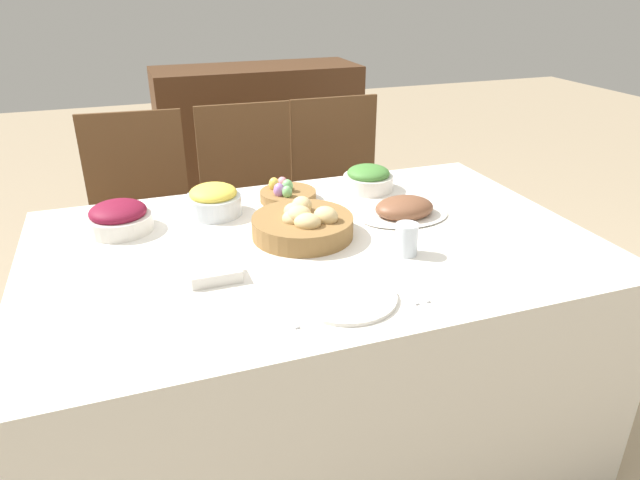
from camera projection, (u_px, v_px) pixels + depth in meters
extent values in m
plane|color=tan|center=(315.00, 433.00, 2.01)|extent=(12.00, 12.00, 0.00)
cube|color=white|center=(314.00, 346.00, 1.85)|extent=(1.65, 1.06, 0.75)
cylinder|color=brown|center=(223.00, 304.00, 2.39)|extent=(0.03, 0.03, 0.43)
cylinder|color=brown|center=(312.00, 290.00, 2.50)|extent=(0.03, 0.03, 0.43)
cylinder|color=brown|center=(211.00, 263.00, 2.73)|extent=(0.03, 0.03, 0.43)
cylinder|color=brown|center=(290.00, 253.00, 2.83)|extent=(0.03, 0.03, 0.43)
cube|color=brown|center=(257.00, 232.00, 2.52)|extent=(0.44, 0.44, 0.02)
cube|color=brown|center=(245.00, 161.00, 2.58)|extent=(0.42, 0.03, 0.51)
cylinder|color=brown|center=(321.00, 287.00, 2.52)|extent=(0.03, 0.03, 0.43)
cylinder|color=brown|center=(401.00, 274.00, 2.63)|extent=(0.03, 0.03, 0.43)
cylinder|color=brown|center=(297.00, 251.00, 2.85)|extent=(0.03, 0.03, 0.43)
cylinder|color=brown|center=(368.00, 240.00, 2.96)|extent=(0.03, 0.03, 0.43)
cube|color=brown|center=(348.00, 219.00, 2.65)|extent=(0.43, 0.43, 0.02)
cube|color=brown|center=(334.00, 152.00, 2.71)|extent=(0.42, 0.03, 0.51)
cylinder|color=brown|center=(100.00, 325.00, 2.25)|extent=(0.03, 0.03, 0.43)
cylinder|color=brown|center=(200.00, 311.00, 2.34)|extent=(0.03, 0.03, 0.43)
cylinder|color=brown|center=(106.00, 279.00, 2.59)|extent=(0.03, 0.03, 0.43)
cylinder|color=brown|center=(193.00, 268.00, 2.68)|extent=(0.03, 0.03, 0.43)
cube|color=brown|center=(144.00, 248.00, 2.37)|extent=(0.45, 0.45, 0.02)
cube|color=brown|center=(136.00, 172.00, 2.43)|extent=(0.42, 0.05, 0.51)
cube|color=#4C2D19|center=(260.00, 152.00, 3.42)|extent=(1.16, 0.44, 1.00)
cylinder|color=olive|center=(303.00, 227.00, 1.71)|extent=(0.30, 0.30, 0.06)
ellipsoid|color=#E0C184|center=(308.00, 222.00, 1.64)|extent=(0.10, 0.10, 0.05)
ellipsoid|color=#E0C184|center=(299.00, 215.00, 1.67)|extent=(0.08, 0.08, 0.05)
ellipsoid|color=#E0C184|center=(302.00, 205.00, 1.73)|extent=(0.07, 0.07, 0.06)
ellipsoid|color=#E0C184|center=(292.00, 218.00, 1.67)|extent=(0.06, 0.07, 0.05)
ellipsoid|color=#E0C184|center=(325.00, 216.00, 1.68)|extent=(0.10, 0.10, 0.06)
ellipsoid|color=#E0C184|center=(295.00, 211.00, 1.72)|extent=(0.09, 0.09, 0.05)
cylinder|color=olive|center=(288.00, 196.00, 1.99)|extent=(0.20, 0.20, 0.03)
ellipsoid|color=#7FCC7A|center=(287.00, 192.00, 1.93)|extent=(0.03, 0.03, 0.04)
ellipsoid|color=#F4D151|center=(274.00, 184.00, 1.99)|extent=(0.04, 0.04, 0.05)
ellipsoid|color=pink|center=(282.00, 184.00, 2.00)|extent=(0.04, 0.04, 0.05)
ellipsoid|color=#B27AD1|center=(279.00, 190.00, 1.94)|extent=(0.04, 0.04, 0.05)
ellipsoid|color=#7FCC7A|center=(288.00, 186.00, 1.97)|extent=(0.04, 0.04, 0.05)
ellipsoid|color=silver|center=(404.00, 215.00, 1.86)|extent=(0.30, 0.21, 0.01)
ellipsoid|color=brown|center=(404.00, 208.00, 1.85)|extent=(0.20, 0.15, 0.07)
cylinder|color=silver|center=(214.00, 205.00, 1.87)|extent=(0.18, 0.18, 0.06)
ellipsoid|color=#F4DB4C|center=(213.00, 193.00, 1.85)|extent=(0.15, 0.15, 0.05)
cylinder|color=silver|center=(120.00, 222.00, 1.75)|extent=(0.20, 0.20, 0.05)
ellipsoid|color=maroon|center=(118.00, 212.00, 1.74)|extent=(0.17, 0.17, 0.06)
cylinder|color=silver|center=(368.00, 183.00, 2.08)|extent=(0.18, 0.18, 0.05)
ellipsoid|color=#478438|center=(368.00, 173.00, 2.07)|extent=(0.15, 0.15, 0.05)
cylinder|color=silver|center=(346.00, 297.00, 1.39)|extent=(0.25, 0.25, 0.01)
cube|color=silver|center=(286.00, 309.00, 1.35)|extent=(0.01, 0.17, 0.00)
cube|color=silver|center=(401.00, 288.00, 1.44)|extent=(0.01, 0.17, 0.00)
cube|color=silver|center=(412.00, 286.00, 1.45)|extent=(0.01, 0.17, 0.00)
cylinder|color=silver|center=(406.00, 239.00, 1.59)|extent=(0.06, 0.06, 0.09)
cube|color=silver|center=(215.00, 274.00, 1.47)|extent=(0.13, 0.08, 0.03)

